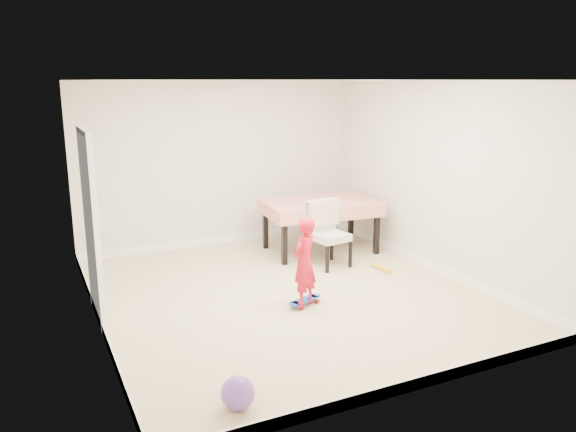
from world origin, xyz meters
name	(u,v)px	position (x,y,z in m)	size (l,w,h in m)	color
ground	(288,294)	(0.00, 0.00, 0.00)	(5.00, 5.00, 0.00)	#C9B58C
ceiling	(288,82)	(0.00, 0.00, 2.58)	(4.50, 5.00, 0.04)	white
wall_back	(220,165)	(0.00, 2.48, 1.30)	(4.50, 0.04, 2.60)	beige
wall_front	(420,246)	(0.00, -2.48, 1.30)	(4.50, 0.04, 2.60)	beige
wall_left	(92,210)	(-2.23, 0.00, 1.30)	(0.04, 5.00, 2.60)	beige
wall_right	(435,178)	(2.23, 0.00, 1.30)	(0.04, 5.00, 2.60)	beige
door	(91,229)	(-2.22, 0.30, 1.02)	(0.10, 0.94, 2.11)	white
baseboard_back	(222,240)	(0.00, 2.49, 0.06)	(4.50, 0.02, 0.12)	white
baseboard_front	(413,385)	(0.00, -2.49, 0.06)	(4.50, 0.02, 0.12)	white
baseboard_left	(101,322)	(-2.24, 0.00, 0.06)	(0.02, 5.00, 0.12)	white
baseboard_right	(430,265)	(2.24, 0.00, 0.06)	(0.02, 5.00, 0.12)	white
dining_table	(320,226)	(1.25, 1.44, 0.40)	(1.69, 1.06, 0.80)	red
dining_chair	(330,234)	(1.01, 0.72, 0.47)	(0.52, 0.60, 0.95)	white
skateboard	(305,302)	(0.03, -0.40, 0.04)	(0.49, 0.18, 0.07)	blue
child	(304,265)	(-0.01, -0.46, 0.52)	(0.38, 0.25, 1.05)	red
balloon	(238,393)	(-1.45, -2.09, 0.14)	(0.28, 0.28, 0.28)	#7049B0
foam_toy	(381,268)	(1.58, 0.25, 0.03)	(0.06, 0.06, 0.40)	yellow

